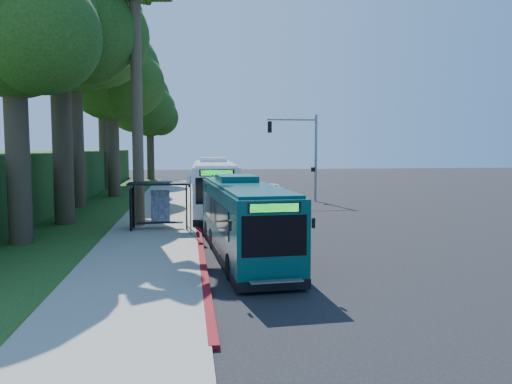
{
  "coord_description": "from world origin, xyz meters",
  "views": [
    {
      "loc": [
        -5.52,
        -29.45,
        4.39
      ],
      "look_at": [
        -1.34,
        1.0,
        1.63
      ],
      "focal_mm": 35.0,
      "sensor_mm": 36.0,
      "label": 1
    }
  ],
  "objects": [
    {
      "name": "tree_0",
      "position": [
        -12.4,
        -0.02,
        11.2
      ],
      "size": [
        8.4,
        8.0,
        15.7
      ],
      "color": "#382B1E",
      "rests_on": "ground"
    },
    {
      "name": "tree_2",
      "position": [
        -11.89,
        15.98,
        10.48
      ],
      "size": [
        8.82,
        8.4,
        15.12
      ],
      "color": "#382B1E",
      "rests_on": "ground"
    },
    {
      "name": "pickup",
      "position": [
        0.97,
        9.44,
        0.75
      ],
      "size": [
        2.69,
        5.49,
        1.5
      ],
      "primitive_type": "imported",
      "rotation": [
        0.0,
        0.0,
        -0.04
      ],
      "color": "white",
      "rests_on": "ground"
    },
    {
      "name": "tree_6",
      "position": [
        -12.91,
        -6.01,
        9.71
      ],
      "size": [
        7.56,
        7.2,
        13.74
      ],
      "color": "#382B1E",
      "rests_on": "ground"
    },
    {
      "name": "tree_3",
      "position": [
        -13.88,
        23.98,
        11.98
      ],
      "size": [
        10.08,
        9.6,
        17.28
      ],
      "color": "#382B1E",
      "rests_on": "ground"
    },
    {
      "name": "tree_1",
      "position": [
        -13.37,
        7.98,
        12.73
      ],
      "size": [
        10.5,
        10.0,
        18.26
      ],
      "color": "#382B1E",
      "rests_on": "ground"
    },
    {
      "name": "teal_bus",
      "position": [
        -3.33,
        -9.67,
        1.56
      ],
      "size": [
        2.94,
        10.81,
        3.19
      ],
      "rotation": [
        0.0,
        0.0,
        0.06
      ],
      "color": "#0B3E3E",
      "rests_on": "ground"
    },
    {
      "name": "grass_verge",
      "position": [
        -13.0,
        5.0,
        0.03
      ],
      "size": [
        8.0,
        70.0,
        0.06
      ],
      "primitive_type": "cube",
      "color": "#234719",
      "rests_on": "ground"
    },
    {
      "name": "tree_4",
      "position": [
        -11.4,
        31.98,
        9.73
      ],
      "size": [
        8.4,
        8.0,
        14.14
      ],
      "color": "#382B1E",
      "rests_on": "ground"
    },
    {
      "name": "ground",
      "position": [
        0.0,
        0.0,
        0.0
      ],
      "size": [
        140.0,
        140.0,
        0.0
      ],
      "primitive_type": "plane",
      "color": "black",
      "rests_on": "ground"
    },
    {
      "name": "red_curb",
      "position": [
        -5.0,
        -4.0,
        0.07
      ],
      "size": [
        0.25,
        30.0,
        0.13
      ],
      "primitive_type": "cube",
      "color": "maroon",
      "rests_on": "ground"
    },
    {
      "name": "traffic_signal_pole",
      "position": [
        3.78,
        10.0,
        4.42
      ],
      "size": [
        4.1,
        0.3,
        7.0
      ],
      "color": "gray",
      "rests_on": "ground"
    },
    {
      "name": "tree_5",
      "position": [
        -10.41,
        39.99,
        8.96
      ],
      "size": [
        7.35,
        7.0,
        12.86
      ],
      "color": "#382B1E",
      "rests_on": "ground"
    },
    {
      "name": "white_bus",
      "position": [
        -3.8,
        3.6,
        1.8
      ],
      "size": [
        2.97,
        12.44,
        3.69
      ],
      "rotation": [
        0.0,
        0.0,
        -0.03
      ],
      "color": "silver",
      "rests_on": "ground"
    },
    {
      "name": "stop_sign_pole",
      "position": [
        -5.4,
        -5.0,
        2.08
      ],
      "size": [
        0.35,
        0.06,
        3.17
      ],
      "color": "gray",
      "rests_on": "ground"
    },
    {
      "name": "sidewalk",
      "position": [
        -7.3,
        0.0,
        0.06
      ],
      "size": [
        4.5,
        70.0,
        0.12
      ],
      "primitive_type": "cube",
      "color": "gray",
      "rests_on": "ground"
    },
    {
      "name": "bus_shelter",
      "position": [
        -7.26,
        -2.86,
        1.81
      ],
      "size": [
        3.2,
        1.51,
        2.55
      ],
      "color": "black",
      "rests_on": "ground"
    }
  ]
}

